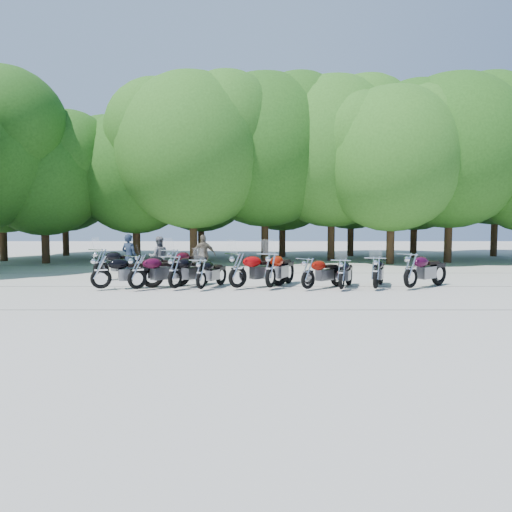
{
  "coord_description": "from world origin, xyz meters",
  "views": [
    {
      "loc": [
        0.01,
        -14.78,
        2.24
      ],
      "look_at": [
        0.0,
        1.5,
        1.1
      ],
      "focal_mm": 32.0,
      "sensor_mm": 36.0,
      "label": 1
    }
  ],
  "objects_px": {
    "motorcycle_4": "(238,269)",
    "motorcycle_2": "(175,271)",
    "motorcycle_0": "(101,271)",
    "motorcycle_7": "(342,273)",
    "motorcycle_10": "(101,263)",
    "motorcycle_8": "(376,271)",
    "motorcycle_12": "(173,263)",
    "rider_1": "(159,257)",
    "rider_2": "(204,255)",
    "rider_0": "(129,256)",
    "motorcycle_1": "(137,271)",
    "motorcycle_6": "(308,272)",
    "motorcycle_11": "(142,265)",
    "motorcycle_9": "(411,269)",
    "motorcycle_5": "(271,269)",
    "motorcycle_3": "(201,273)"
  },
  "relations": [
    {
      "from": "motorcycle_9",
      "to": "motorcycle_6",
      "type": "bearing_deg",
      "value": 53.74
    },
    {
      "from": "motorcycle_10",
      "to": "rider_0",
      "type": "bearing_deg",
      "value": -105.22
    },
    {
      "from": "motorcycle_7",
      "to": "rider_1",
      "type": "xyz_separation_m",
      "value": [
        -6.97,
        4.04,
        0.25
      ]
    },
    {
      "from": "motorcycle_0",
      "to": "motorcycle_7",
      "type": "bearing_deg",
      "value": -114.48
    },
    {
      "from": "motorcycle_6",
      "to": "motorcycle_7",
      "type": "distance_m",
      "value": 1.12
    },
    {
      "from": "motorcycle_3",
      "to": "motorcycle_1",
      "type": "bearing_deg",
      "value": 21.95
    },
    {
      "from": "motorcycle_10",
      "to": "rider_0",
      "type": "height_order",
      "value": "rider_0"
    },
    {
      "from": "motorcycle_12",
      "to": "rider_2",
      "type": "height_order",
      "value": "rider_2"
    },
    {
      "from": "motorcycle_0",
      "to": "motorcycle_10",
      "type": "distance_m",
      "value": 2.8
    },
    {
      "from": "motorcycle_0",
      "to": "rider_1",
      "type": "relative_size",
      "value": 1.39
    },
    {
      "from": "motorcycle_7",
      "to": "motorcycle_11",
      "type": "bearing_deg",
      "value": -1.48
    },
    {
      "from": "motorcycle_10",
      "to": "motorcycle_8",
      "type": "bearing_deg",
      "value": -161.65
    },
    {
      "from": "motorcycle_1",
      "to": "motorcycle_11",
      "type": "distance_m",
      "value": 3.02
    },
    {
      "from": "motorcycle_1",
      "to": "motorcycle_10",
      "type": "xyz_separation_m",
      "value": [
        -2.15,
        2.77,
        0.03
      ]
    },
    {
      "from": "motorcycle_0",
      "to": "motorcycle_7",
      "type": "xyz_separation_m",
      "value": [
        8.09,
        -0.12,
        -0.06
      ]
    },
    {
      "from": "motorcycle_8",
      "to": "rider_0",
      "type": "height_order",
      "value": "rider_0"
    },
    {
      "from": "motorcycle_2",
      "to": "rider_2",
      "type": "bearing_deg",
      "value": -67.67
    },
    {
      "from": "motorcycle_0",
      "to": "motorcycle_5",
      "type": "relative_size",
      "value": 0.94
    },
    {
      "from": "motorcycle_1",
      "to": "motorcycle_10",
      "type": "height_order",
      "value": "motorcycle_10"
    },
    {
      "from": "motorcycle_7",
      "to": "motorcycle_10",
      "type": "bearing_deg",
      "value": 3.22
    },
    {
      "from": "motorcycle_9",
      "to": "motorcycle_10",
      "type": "distance_m",
      "value": 11.65
    },
    {
      "from": "motorcycle_3",
      "to": "motorcycle_11",
      "type": "height_order",
      "value": "motorcycle_3"
    },
    {
      "from": "motorcycle_2",
      "to": "motorcycle_8",
      "type": "xyz_separation_m",
      "value": [
        6.78,
        -0.04,
        -0.02
      ]
    },
    {
      "from": "rider_2",
      "to": "motorcycle_9",
      "type": "bearing_deg",
      "value": 135.73
    },
    {
      "from": "motorcycle_8",
      "to": "motorcycle_4",
      "type": "bearing_deg",
      "value": 19.0
    },
    {
      "from": "motorcycle_2",
      "to": "motorcycle_4",
      "type": "relative_size",
      "value": 0.93
    },
    {
      "from": "motorcycle_2",
      "to": "motorcycle_12",
      "type": "xyz_separation_m",
      "value": [
        -0.52,
        2.51,
        0.04
      ]
    },
    {
      "from": "motorcycle_11",
      "to": "rider_0",
      "type": "xyz_separation_m",
      "value": [
        -0.69,
        0.61,
        0.31
      ]
    },
    {
      "from": "motorcycle_1",
      "to": "motorcycle_9",
      "type": "bearing_deg",
      "value": -132.94
    },
    {
      "from": "motorcycle_6",
      "to": "motorcycle_9",
      "type": "height_order",
      "value": "motorcycle_9"
    },
    {
      "from": "motorcycle_8",
      "to": "motorcycle_10",
      "type": "relative_size",
      "value": 0.9
    },
    {
      "from": "rider_2",
      "to": "motorcycle_8",
      "type": "bearing_deg",
      "value": 130.49
    },
    {
      "from": "motorcycle_12",
      "to": "motorcycle_7",
      "type": "bearing_deg",
      "value": -173.08
    },
    {
      "from": "motorcycle_0",
      "to": "rider_0",
      "type": "bearing_deg",
      "value": -23.5
    },
    {
      "from": "motorcycle_5",
      "to": "motorcycle_7",
      "type": "bearing_deg",
      "value": -163.69
    },
    {
      "from": "motorcycle_12",
      "to": "rider_1",
      "type": "bearing_deg",
      "value": -27.5
    },
    {
      "from": "motorcycle_6",
      "to": "motorcycle_11",
      "type": "xyz_separation_m",
      "value": [
        -6.29,
        2.9,
        -0.03
      ]
    },
    {
      "from": "motorcycle_4",
      "to": "motorcycle_2",
      "type": "bearing_deg",
      "value": 55.38
    },
    {
      "from": "motorcycle_3",
      "to": "motorcycle_5",
      "type": "xyz_separation_m",
      "value": [
        2.33,
        0.26,
        0.11
      ]
    },
    {
      "from": "motorcycle_1",
      "to": "motorcycle_12",
      "type": "height_order",
      "value": "motorcycle_12"
    },
    {
      "from": "motorcycle_5",
      "to": "motorcycle_1",
      "type": "bearing_deg",
      "value": 27.38
    },
    {
      "from": "rider_0",
      "to": "motorcycle_1",
      "type": "bearing_deg",
      "value": 129.93
    },
    {
      "from": "motorcycle_8",
      "to": "rider_0",
      "type": "relative_size",
      "value": 1.25
    },
    {
      "from": "motorcycle_6",
      "to": "motorcycle_4",
      "type": "bearing_deg",
      "value": 42.92
    },
    {
      "from": "motorcycle_3",
      "to": "rider_0",
      "type": "bearing_deg",
      "value": -25.32
    },
    {
      "from": "motorcycle_11",
      "to": "rider_2",
      "type": "relative_size",
      "value": 1.2
    },
    {
      "from": "motorcycle_1",
      "to": "motorcycle_5",
      "type": "bearing_deg",
      "value": -130.61
    },
    {
      "from": "motorcycle_9",
      "to": "motorcycle_8",
      "type": "bearing_deg",
      "value": 56.1
    },
    {
      "from": "motorcycle_9",
      "to": "motorcycle_11",
      "type": "xyz_separation_m",
      "value": [
        -9.79,
        2.72,
        -0.11
      ]
    },
    {
      "from": "motorcycle_2",
      "to": "motorcycle_5",
      "type": "relative_size",
      "value": 0.93
    }
  ]
}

